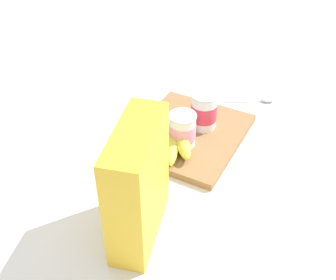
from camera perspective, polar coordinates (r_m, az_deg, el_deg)
The scene contains 7 objects.
ground_plane at distance 1.07m, azimuth 2.63°, elevation 0.32°, with size 2.40×2.40×0.00m, color silver.
cutting_board at distance 1.07m, azimuth 2.64°, elevation 0.69°, with size 0.29×0.25×0.02m, color olive.
cereal_box at distance 0.78m, azimuth -3.97°, elevation -5.93°, with size 0.19×0.07×0.24m, color yellow.
yogurt_cup_front at distance 1.06m, azimuth 4.71°, elevation 3.81°, with size 0.06×0.06×0.09m.
yogurt_cup_back at distance 1.00m, azimuth 1.89°, elevation 1.32°, with size 0.06×0.06×0.08m.
banana_bunch at distance 1.01m, azimuth 0.48°, elevation 0.31°, with size 0.19×0.13×0.04m.
spoon at distance 1.22m, azimuth 11.68°, elevation 5.13°, with size 0.08×0.12×0.01m.
Camera 1 is at (0.77, 0.35, 0.66)m, focal length 46.62 mm.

